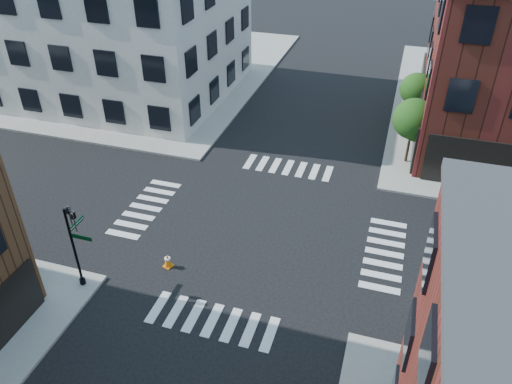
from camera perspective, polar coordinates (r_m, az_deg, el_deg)
name	(u,v)px	position (r m, az deg, el deg)	size (l,w,h in m)	color
ground	(258,229)	(28.12, 0.20, -4.23)	(120.00, 120.00, 0.00)	black
sidewalk_nw	(119,66)	(53.21, -15.43, 13.71)	(30.00, 30.00, 0.15)	gray
building_nw	(99,26)	(46.59, -17.46, 17.66)	(22.00, 16.00, 11.00)	beige
tree_near	(414,121)	(34.25, 17.62, 7.73)	(2.69, 2.69, 4.49)	black
tree_far	(417,91)	(39.89, 17.91, 10.93)	(2.43, 2.43, 4.07)	black
signal_pole	(75,239)	(24.37, -19.99, -5.05)	(1.29, 1.24, 4.60)	black
traffic_cone	(168,261)	(25.89, -10.07, -7.73)	(0.55, 0.55, 0.79)	orange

